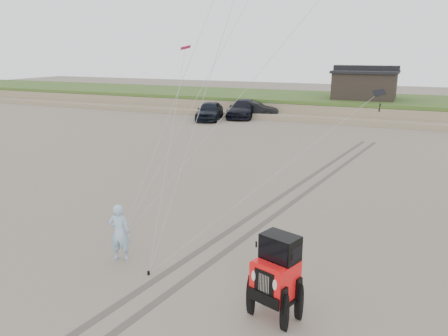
% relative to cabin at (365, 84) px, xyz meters
% --- Properties ---
extents(ground, '(160.00, 160.00, 0.00)m').
position_rel_cabin_xyz_m(ground, '(-2.00, -37.00, -3.24)').
color(ground, '#6B6054').
rests_on(ground, ground).
extents(dune_ridge, '(160.00, 14.25, 1.73)m').
position_rel_cabin_xyz_m(dune_ridge, '(-2.00, 0.50, -2.42)').
color(dune_ridge, '#7A6B54').
rests_on(dune_ridge, ground).
extents(cabin, '(6.40, 5.40, 3.35)m').
position_rel_cabin_xyz_m(cabin, '(0.00, 0.00, 0.00)').
color(cabin, black).
rests_on(cabin, dune_ridge).
extents(truck_a, '(3.31, 5.58, 1.78)m').
position_rel_cabin_xyz_m(truck_a, '(-13.28, -9.24, -2.35)').
color(truck_a, black).
rests_on(truck_a, ground).
extents(truck_b, '(5.10, 2.69, 1.60)m').
position_rel_cabin_xyz_m(truck_b, '(-9.88, -5.89, -2.44)').
color(truck_b, black).
rests_on(truck_b, ground).
extents(truck_c, '(3.34, 6.35, 1.76)m').
position_rel_cabin_xyz_m(truck_c, '(-10.90, -6.36, -2.36)').
color(truck_c, black).
rests_on(truck_c, ground).
extents(jeep, '(3.44, 5.12, 1.76)m').
position_rel_cabin_xyz_m(jeep, '(2.15, -37.99, -2.36)').
color(jeep, red).
rests_on(jeep, ground).
extents(man, '(0.79, 0.63, 1.89)m').
position_rel_cabin_xyz_m(man, '(-3.34, -36.92, -2.29)').
color(man, '#7EABC3').
rests_on(man, ground).
extents(stake_main, '(0.08, 0.08, 0.12)m').
position_rel_cabin_xyz_m(stake_main, '(-4.15, -35.93, -3.18)').
color(stake_main, black).
rests_on(stake_main, ground).
extents(stake_aux, '(0.08, 0.08, 0.12)m').
position_rel_cabin_xyz_m(stake_aux, '(-1.97, -37.43, -3.18)').
color(stake_aux, black).
rests_on(stake_aux, ground).
extents(tire_tracks, '(5.22, 29.74, 0.01)m').
position_rel_cabin_xyz_m(tire_tracks, '(0.00, -29.00, -3.23)').
color(tire_tracks, '#4C443D').
rests_on(tire_tracks, ground).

